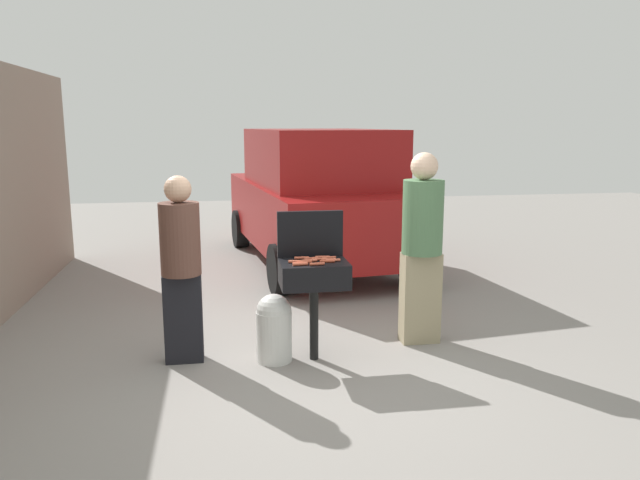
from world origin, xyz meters
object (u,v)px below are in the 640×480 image
(hot_dog_13, at_px, (329,258))
(person_left, at_px, (181,263))
(hot_dog_1, at_px, (319,259))
(hot_dog_8, at_px, (310,261))
(person_right, at_px, (422,241))
(hot_dog_6, at_px, (300,263))
(propane_tank, at_px, (274,326))
(parked_minivan, at_px, (317,197))
(hot_dog_12, at_px, (327,261))
(hot_dog_0, at_px, (329,260))
(hot_dog_2, at_px, (296,261))
(hot_dog_10, at_px, (305,262))
(hot_dog_4, at_px, (302,258))
(hot_dog_9, at_px, (311,259))
(bbq_grill, at_px, (314,277))
(hot_dog_7, at_px, (333,260))
(hot_dog_3, at_px, (323,257))
(hot_dog_11, at_px, (300,264))
(hot_dog_5, at_px, (317,264))

(hot_dog_13, xyz_separation_m, person_left, (-1.30, 0.07, -0.01))
(hot_dog_1, relative_size, hot_dog_8, 1.00)
(hot_dog_1, relative_size, person_right, 0.07)
(hot_dog_6, bearing_deg, hot_dog_8, 40.53)
(propane_tank, distance_m, parked_minivan, 3.92)
(hot_dog_6, height_order, hot_dog_13, same)
(hot_dog_1, bearing_deg, hot_dog_12, -58.25)
(hot_dog_0, bearing_deg, hot_dog_2, -174.99)
(hot_dog_10, xyz_separation_m, person_right, (1.18, 0.34, 0.08))
(hot_dog_4, distance_m, hot_dog_6, 0.21)
(hot_dog_9, height_order, hot_dog_10, same)
(propane_tank, relative_size, person_left, 0.37)
(bbq_grill, xyz_separation_m, propane_tank, (-0.36, 0.02, -0.44))
(propane_tank, relative_size, parked_minivan, 0.13)
(hot_dog_6, bearing_deg, hot_dog_7, 12.48)
(parked_minivan, bearing_deg, hot_dog_9, 73.12)
(hot_dog_7, xyz_separation_m, parked_minivan, (0.45, 3.78, 0.11))
(hot_dog_10, bearing_deg, hot_dog_3, 42.05)
(hot_dog_2, distance_m, hot_dog_8, 0.13)
(hot_dog_11, relative_size, propane_tank, 0.21)
(hot_dog_9, height_order, hot_dog_11, same)
(hot_dog_13, xyz_separation_m, person_right, (0.94, 0.20, 0.08))
(hot_dog_9, relative_size, parked_minivan, 0.03)
(hot_dog_7, bearing_deg, parked_minivan, 83.20)
(bbq_grill, xyz_separation_m, hot_dog_13, (0.15, 0.08, 0.15))
(bbq_grill, relative_size, hot_dog_10, 6.96)
(hot_dog_13, bearing_deg, propane_tank, -173.17)
(person_left, bearing_deg, bbq_grill, 9.67)
(person_left, relative_size, person_right, 0.91)
(hot_dog_9, xyz_separation_m, parked_minivan, (0.63, 3.68, 0.11))
(hot_dog_9, xyz_separation_m, propane_tank, (-0.35, -0.05, -0.60))
(person_right, bearing_deg, hot_dog_7, 25.41)
(hot_dog_11, height_order, parked_minivan, parked_minivan)
(hot_dog_5, distance_m, person_left, 1.19)
(bbq_grill, distance_m, hot_dog_6, 0.22)
(hot_dog_3, xyz_separation_m, hot_dog_11, (-0.23, -0.25, 0.00))
(hot_dog_5, relative_size, hot_dog_8, 1.00)
(hot_dog_6, height_order, person_right, person_right)
(hot_dog_6, relative_size, hot_dog_7, 1.00)
(parked_minivan, bearing_deg, hot_dog_13, 75.54)
(hot_dog_10, xyz_separation_m, hot_dog_12, (0.20, -0.00, 0.00))
(hot_dog_4, bearing_deg, hot_dog_2, -117.07)
(hot_dog_0, distance_m, parked_minivan, 3.78)
(hot_dog_7, xyz_separation_m, person_right, (0.92, 0.31, 0.08))
(hot_dog_4, bearing_deg, hot_dog_11, -99.87)
(hot_dog_12, bearing_deg, hot_dog_5, -139.37)
(hot_dog_11, bearing_deg, person_right, 18.71)
(hot_dog_8, bearing_deg, propane_tank, 174.97)
(hot_dog_2, bearing_deg, hot_dog_12, -7.03)
(hot_dog_0, bearing_deg, hot_dog_5, -130.48)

